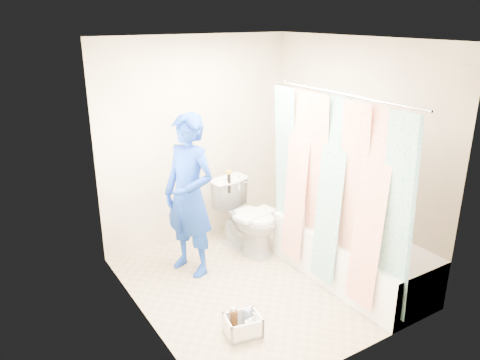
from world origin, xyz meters
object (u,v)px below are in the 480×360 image
toilet (247,217)px  cleaning_caddy (244,326)px  plumber (189,196)px  bathtub (351,255)px

toilet → cleaning_caddy: bearing=-134.3°
plumber → toilet: bearing=75.3°
bathtub → plumber: bearing=142.2°
toilet → cleaning_caddy: (-0.87, -1.29, -0.32)m
toilet → plumber: size_ratio=0.48×
toilet → plumber: (-0.77, -0.09, 0.45)m
bathtub → plumber: plumber is taller
cleaning_caddy → plumber: bearing=96.2°
toilet → plumber: plumber is taller
bathtub → cleaning_caddy: (-1.42, -0.19, -0.18)m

